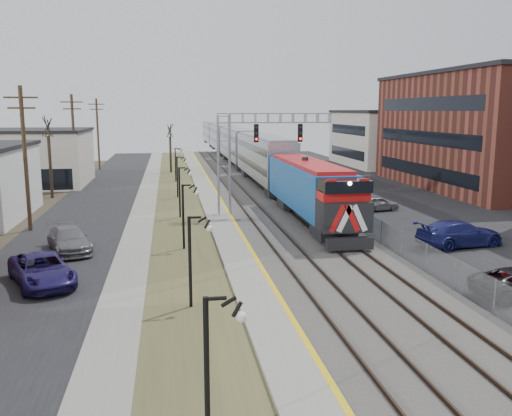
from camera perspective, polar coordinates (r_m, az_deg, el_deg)
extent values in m
plane|color=#473D2D|center=(17.17, 8.63, -18.95)|extent=(160.00, 160.00, 0.00)
cube|color=black|center=(50.38, -16.72, 0.29)|extent=(7.00, 120.00, 0.04)
cube|color=gray|center=(49.97, -11.61, 0.46)|extent=(2.00, 120.00, 0.08)
cube|color=#484B28|center=(49.93, -8.17, 0.55)|extent=(4.00, 120.00, 0.06)
cube|color=gray|center=(50.05, -4.73, 0.75)|extent=(2.00, 120.00, 0.24)
cube|color=#595651|center=(50.68, 0.91, 0.88)|extent=(8.00, 120.00, 0.20)
cube|color=black|center=(54.07, 13.53, 1.10)|extent=(16.00, 120.00, 0.04)
cube|color=gold|center=(50.11, -3.73, 0.92)|extent=(0.24, 120.00, 0.01)
cube|color=#2D2119|center=(50.25, -2.18, 0.99)|extent=(0.08, 120.00, 0.15)
cube|color=#2D2119|center=(50.45, -0.49, 1.04)|extent=(0.08, 120.00, 0.15)
cube|color=#2D2119|center=(50.78, 1.75, 1.09)|extent=(0.08, 120.00, 0.15)
cube|color=#2D2119|center=(51.09, 3.40, 1.13)|extent=(0.08, 120.00, 0.15)
cube|color=#13539F|center=(39.88, 5.85, 1.72)|extent=(3.00, 17.00, 4.25)
cube|color=black|center=(32.05, 9.81, -3.71)|extent=(2.80, 0.50, 0.70)
cube|color=#92939B|center=(59.52, 0.80, 5.10)|extent=(3.00, 22.00, 5.33)
cube|color=#92939B|center=(82.00, -1.97, 6.50)|extent=(3.00, 22.00, 5.33)
cube|color=#92939B|center=(104.63, -3.56, 7.30)|extent=(3.00, 22.00, 5.33)
cube|color=#92939B|center=(127.31, -4.58, 7.80)|extent=(3.00, 22.00, 5.33)
cube|color=gray|center=(42.66, -3.40, 4.38)|extent=(1.00, 1.00, 8.00)
cube|color=gray|center=(43.03, 1.93, 9.44)|extent=(9.00, 0.80, 0.80)
cube|color=black|center=(42.36, 0.03, 7.88)|extent=(0.35, 0.25, 1.40)
cube|color=black|center=(43.06, 4.67, 7.89)|extent=(0.35, 0.25, 1.40)
cylinder|color=black|center=(13.80, -5.19, -17.16)|extent=(0.14, 0.14, 4.00)
cylinder|color=black|center=(23.13, -6.96, -5.75)|extent=(0.14, 0.14, 4.00)
cylinder|color=black|center=(32.86, -7.67, -0.98)|extent=(0.14, 0.14, 4.00)
cylinder|color=black|center=(42.71, -8.05, 1.60)|extent=(0.14, 0.14, 4.00)
cylinder|color=black|center=(52.62, -8.28, 3.21)|extent=(0.14, 0.14, 4.00)
cylinder|color=black|center=(64.55, -8.47, 4.49)|extent=(0.14, 0.14, 4.00)
cylinder|color=#4C3823|center=(40.56, -23.11, 4.69)|extent=(0.28, 0.28, 10.00)
cylinder|color=#4C3823|center=(60.12, -18.60, 6.52)|extent=(0.28, 0.28, 10.00)
cylinder|color=#4C3823|center=(79.89, -16.30, 7.43)|extent=(0.28, 0.28, 10.00)
cube|color=gray|center=(51.46, 5.52, 1.76)|extent=(0.04, 120.00, 1.60)
cube|color=#BBB4A3|center=(66.46, -23.36, 4.79)|extent=(14.00, 12.00, 6.00)
cube|color=brown|center=(64.46, 23.68, 7.30)|extent=(16.00, 26.00, 12.00)
cube|color=#BBB4A3|center=(86.63, 14.61, 7.04)|extent=(16.00, 18.00, 8.00)
cylinder|color=#382D23|center=(55.64, -20.83, 4.03)|extent=(0.30, 0.30, 5.95)
cylinder|color=#382D23|center=(74.46, -8.98, 5.57)|extent=(0.30, 0.30, 4.90)
imported|color=navy|center=(35.79, 20.63, -2.58)|extent=(5.87, 3.17, 1.62)
imported|color=gray|center=(46.45, 12.65, 0.44)|extent=(3.99, 2.34, 1.28)
imported|color=navy|center=(28.23, -21.62, -6.14)|extent=(4.33, 5.78, 1.46)
imported|color=slate|center=(34.14, -19.09, -3.22)|extent=(3.55, 5.39, 1.45)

